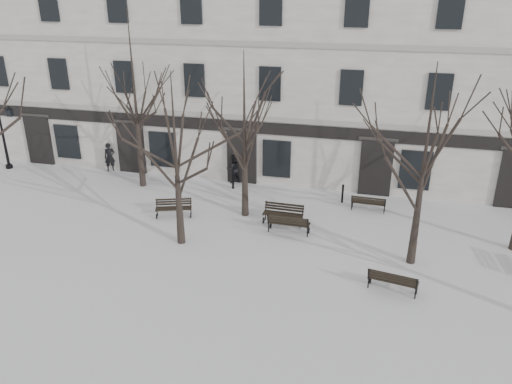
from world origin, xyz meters
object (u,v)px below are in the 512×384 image
(bench_0, at_px, (174,207))
(bench_4, at_px, (368,203))
(tree_2, at_px, (427,144))
(tree_1, at_px, (175,141))
(bench_2, at_px, (393,280))
(lamp_post, at_px, (6,133))
(bench_3, at_px, (283,213))
(bench_1, at_px, (289,223))

(bench_0, bearing_deg, bench_4, -1.28)
(tree_2, height_order, bench_0, tree_2)
(tree_1, height_order, bench_2, tree_1)
(tree_1, height_order, lamp_post, tree_1)
(tree_1, xyz_separation_m, tree_2, (9.24, 0.72, 0.35))
(bench_0, relative_size, bench_4, 1.07)
(bench_3, height_order, lamp_post, lamp_post)
(bench_2, bearing_deg, bench_4, -70.25)
(tree_2, relative_size, lamp_post, 2.04)
(tree_2, relative_size, bench_2, 4.30)
(tree_1, bearing_deg, lamp_post, 155.19)
(tree_1, bearing_deg, bench_4, 34.74)
(tree_1, distance_m, bench_2, 9.53)
(bench_4, bearing_deg, lamp_post, -0.33)
(tree_2, bearing_deg, bench_1, 166.62)
(bench_3, bearing_deg, bench_1, -64.46)
(bench_1, xyz_separation_m, bench_4, (3.22, 3.20, -0.06))
(bench_0, relative_size, bench_2, 0.97)
(bench_4, bearing_deg, tree_1, 36.94)
(bench_2, height_order, bench_4, bench_2)
(tree_1, height_order, bench_3, tree_1)
(bench_0, xyz_separation_m, lamp_post, (-11.74, 3.73, 1.72))
(tree_1, height_order, bench_1, tree_1)
(bench_4, height_order, lamp_post, lamp_post)
(bench_2, bearing_deg, tree_2, -97.18)
(tree_2, xyz_separation_m, bench_3, (-5.49, 2.13, -4.28))
(bench_3, xyz_separation_m, bench_4, (3.64, 2.28, -0.05))
(bench_4, bearing_deg, tree_2, 114.90)
(tree_2, relative_size, bench_4, 4.70)
(tree_1, relative_size, tree_2, 0.93)
(bench_0, distance_m, bench_3, 5.08)
(bench_3, relative_size, bench_4, 1.11)
(tree_2, xyz_separation_m, bench_1, (-5.07, 1.20, -4.27))
(tree_1, bearing_deg, bench_0, 119.52)
(bench_2, distance_m, bench_3, 6.50)
(tree_2, height_order, lamp_post, tree_2)
(tree_2, bearing_deg, lamp_post, 166.59)
(tree_2, bearing_deg, bench_2, -107.23)
(bench_0, distance_m, bench_2, 10.57)
(tree_2, distance_m, lamp_post, 23.05)
(bench_0, relative_size, bench_1, 0.95)
(bench_1, bearing_deg, tree_2, 167.76)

